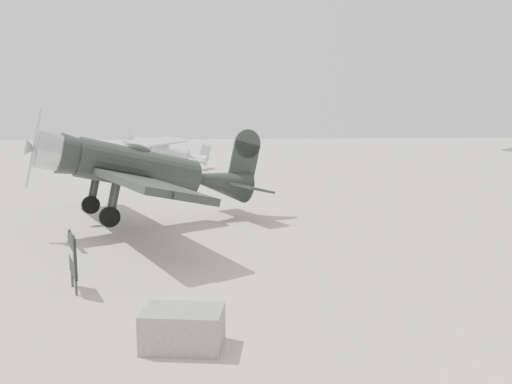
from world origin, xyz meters
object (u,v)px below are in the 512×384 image
Objects in this scene: equipment_block at (183,328)px; sign_board at (73,256)px; lowwing_monoplane at (150,171)px; highwing_monoplane at (165,147)px.

equipment_block is 4.30m from sign_board.
lowwing_monoplane reaches higher than sign_board.
lowwing_monoplane is at bearing 59.88° from sign_board.
highwing_monoplane is at bearing 68.51° from sign_board.
sign_board is at bearing -73.08° from highwing_monoplane.
lowwing_monoplane is 22.25m from highwing_monoplane.
sign_board is (-2.62, 3.36, 0.51)m from equipment_block.
equipment_block is (1.66, -32.77, -1.39)m from highwing_monoplane.
highwing_monoplane is 29.44m from sign_board.
lowwing_monoplane reaches higher than highwing_monoplane.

